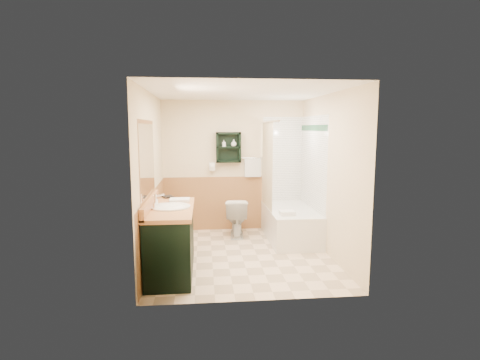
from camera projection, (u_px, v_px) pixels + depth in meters
name	position (u px, v px, depth m)	size (l,w,h in m)	color
floor	(242.00, 255.00, 5.62)	(3.00, 3.00, 0.00)	beige
back_wall	(233.00, 166.00, 6.96)	(2.60, 0.04, 2.40)	beige
left_wall	(150.00, 177.00, 5.33)	(0.04, 3.00, 2.40)	beige
right_wall	(330.00, 175.00, 5.59)	(0.04, 3.00, 2.40)	beige
ceiling	(242.00, 91.00, 5.29)	(2.60, 3.00, 0.04)	white
wainscot_left	(154.00, 225.00, 5.43)	(2.98, 2.98, 1.00)	#AA7145
wainscot_back	(234.00, 203.00, 7.02)	(2.58, 2.58, 1.00)	#AA7145
mirror_frame	(147.00, 160.00, 4.75)	(1.30, 1.30, 1.00)	brown
mirror_glass	(148.00, 160.00, 4.75)	(1.20, 1.20, 0.90)	white
tile_right	(312.00, 178.00, 6.34)	(1.50, 1.50, 2.10)	white
tile_back	(288.00, 173.00, 7.03)	(0.95, 0.95, 2.10)	white
tile_accent	(313.00, 128.00, 6.22)	(1.50, 1.50, 0.10)	#134528
wall_shelf	(228.00, 147.00, 6.78)	(0.45, 0.15, 0.55)	black
hair_dryer	(212.00, 167.00, 6.83)	(0.10, 0.24, 0.18)	white
towel_bar	(253.00, 158.00, 6.90)	(0.40, 0.06, 0.40)	white
curtain_rod	(269.00, 122.00, 6.14)	(0.03, 0.03, 1.60)	silver
shower_curtain	(267.00, 172.00, 6.43)	(1.05, 1.05, 1.70)	beige
vanity	(171.00, 240.00, 4.90)	(0.59, 1.39, 0.88)	black
bathtub	(291.00, 224.00, 6.41)	(0.80, 1.50, 0.53)	white
toilet	(236.00, 217.00, 6.60)	(0.38, 0.68, 0.67)	white
counter_towel	(180.00, 200.00, 5.23)	(0.27, 0.21, 0.04)	white
vanity_book	(163.00, 191.00, 5.49)	(0.15, 0.02, 0.20)	black
tub_towel	(287.00, 213.00, 5.90)	(0.23, 0.19, 0.07)	white
soap_bottle_a	(224.00, 145.00, 6.76)	(0.05, 0.12, 0.06)	white
soap_bottle_b	(234.00, 144.00, 6.78)	(0.10, 0.13, 0.10)	white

